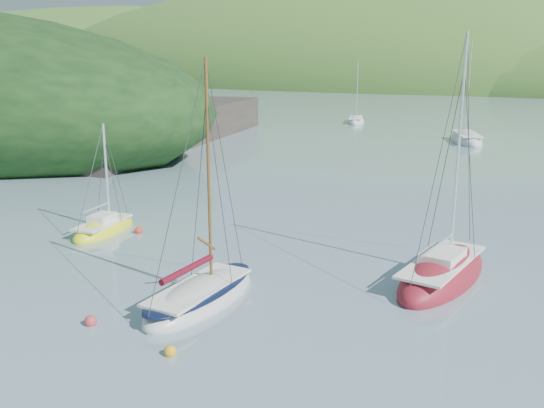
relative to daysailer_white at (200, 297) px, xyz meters
The scene contains 8 objects.
ground 3.63m from the daysailer_white, 57.23° to the right, with size 700.00×700.00×0.00m, color slate.
shoreline_hills 169.55m from the daysailer_white, 92.60° to the left, with size 690.00×135.00×56.00m.
daysailer_white is the anchor object (origin of this frame).
sloop_red 9.99m from the daysailer_white, 41.07° to the left, with size 3.36×7.55×10.81m.
sailboat_yellow 10.90m from the daysailer_white, 151.95° to the left, with size 2.49×4.85×6.14m.
distant_sloop_a 46.69m from the daysailer_white, 88.88° to the left, with size 5.50×8.24×11.11m.
distant_sloop_c 59.41m from the daysailer_white, 104.76° to the left, with size 3.82×6.36×8.57m.
mooring_buoys 2.93m from the daysailer_white, 14.06° to the left, with size 25.72×10.11×0.45m.
Camera 1 is at (10.39, -14.42, 9.25)m, focal length 40.00 mm.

